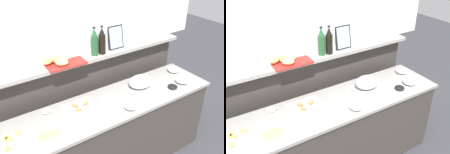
{
  "view_description": "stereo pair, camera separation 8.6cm",
  "coord_description": "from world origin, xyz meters",
  "views": [
    {
      "loc": [
        -1.14,
        -1.78,
        2.43
      ],
      "look_at": [
        0.11,
        0.1,
        1.15
      ],
      "focal_mm": 40.32,
      "sensor_mm": 36.0,
      "label": 1
    },
    {
      "loc": [
        -1.07,
        -1.82,
        2.43
      ],
      "look_at": [
        0.11,
        0.1,
        1.15
      ],
      "focal_mm": 40.32,
      "sensor_mm": 36.0,
      "label": 2
    }
  ],
  "objects": [
    {
      "name": "wine_bottle_dark",
      "position": [
        0.18,
        0.41,
        1.43
      ],
      "size": [
        0.08,
        0.08,
        0.32
      ],
      "color": "black",
      "rests_on": "back_ledge_unit"
    },
    {
      "name": "condiment_bowl_dark",
      "position": [
        -0.59,
        0.22,
        0.93
      ],
      "size": [
        0.09,
        0.09,
        0.03
      ],
      "primitive_type": "ellipsoid",
      "color": "silver",
      "rests_on": "buffet_counter"
    },
    {
      "name": "glass_bowl_medium",
      "position": [
        0.95,
        -0.12,
        0.94
      ],
      "size": [
        0.16,
        0.16,
        0.06
      ],
      "color": "silver",
      "rests_on": "buffet_counter"
    },
    {
      "name": "serving_cloche",
      "position": [
        0.47,
        0.06,
        0.99
      ],
      "size": [
        0.34,
        0.24,
        0.17
      ],
      "color": "#B7BABF",
      "rests_on": "buffet_counter"
    },
    {
      "name": "back_ledge_unit",
      "position": [
        0.0,
        0.48,
        0.67
      ],
      "size": [
        2.53,
        0.22,
        1.28
      ],
      "color": "#3D3833",
      "rests_on": "ground_plane"
    },
    {
      "name": "ground_plane",
      "position": [
        0.0,
        0.6,
        0.0
      ],
      "size": [
        12.0,
        12.0,
        0.0
      ],
      "primitive_type": "plane",
      "color": "#38383D"
    },
    {
      "name": "glass_bowl_small",
      "position": [
        0.14,
        -0.18,
        0.94
      ],
      "size": [
        0.14,
        0.14,
        0.06
      ],
      "color": "silver",
      "rests_on": "buffet_counter"
    },
    {
      "name": "buffet_counter",
      "position": [
        0.0,
        0.0,
        0.46
      ],
      "size": [
        2.44,
        0.62,
        0.92
      ],
      "color": "#3D3833",
      "rests_on": "ground_plane"
    },
    {
      "name": "salt_shaker",
      "position": [
        0.91,
        0.41,
        1.33
      ],
      "size": [
        0.03,
        0.03,
        0.09
      ],
      "color": "white",
      "rests_on": "back_ledge_unit"
    },
    {
      "name": "sandwich_platter_side",
      "position": [
        -1.01,
        -0.02,
        0.93
      ],
      "size": [
        0.35,
        0.2,
        0.04
      ],
      "color": "white",
      "rests_on": "buffet_counter"
    },
    {
      "name": "glass_bowl_large",
      "position": [
        1.06,
        0.13,
        0.94
      ],
      "size": [
        0.15,
        0.15,
        0.06
      ],
      "color": "silver",
      "rests_on": "buffet_counter"
    },
    {
      "name": "cold_cuts_platter",
      "position": [
        -0.69,
        -0.12,
        0.92
      ],
      "size": [
        0.27,
        0.19,
        0.02
      ],
      "color": "silver",
      "rests_on": "buffet_counter"
    },
    {
      "name": "bread_basket",
      "position": [
        -0.31,
        0.42,
        1.32
      ],
      "size": [
        0.43,
        0.29,
        0.08
      ],
      "color": "#B2231E",
      "rests_on": "back_ledge_unit"
    },
    {
      "name": "pepper_shaker",
      "position": [
        0.95,
        0.41,
        1.33
      ],
      "size": [
        0.03,
        0.03,
        0.09
      ],
      "color": "white",
      "rests_on": "back_ledge_unit"
    },
    {
      "name": "condiment_bowl_teal",
      "position": [
        0.77,
        -0.14,
        0.93
      ],
      "size": [
        0.11,
        0.11,
        0.04
      ],
      "primitive_type": "ellipsoid",
      "color": "black",
      "rests_on": "buffet_counter"
    },
    {
      "name": "serving_tongs",
      "position": [
        -0.07,
        -0.0,
        0.92
      ],
      "size": [
        0.09,
        0.19,
        0.01
      ],
      "color": "#B7BABF",
      "rests_on": "buffet_counter"
    },
    {
      "name": "sandwich_platter_front",
      "position": [
        -0.28,
        0.12,
        0.92
      ],
      "size": [
        0.32,
        0.21,
        0.04
      ],
      "color": "white",
      "rests_on": "buffet_counter"
    },
    {
      "name": "wine_bottle_green",
      "position": [
        0.09,
        0.42,
        1.43
      ],
      "size": [
        0.08,
        0.08,
        0.32
      ],
      "color": "#23562D",
      "rests_on": "back_ledge_unit"
    },
    {
      "name": "framed_picture",
      "position": [
        0.39,
        0.45,
        1.42
      ],
      "size": [
        0.2,
        0.06,
        0.27
      ],
      "color": "black",
      "rests_on": "back_ledge_unit"
    }
  ]
}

